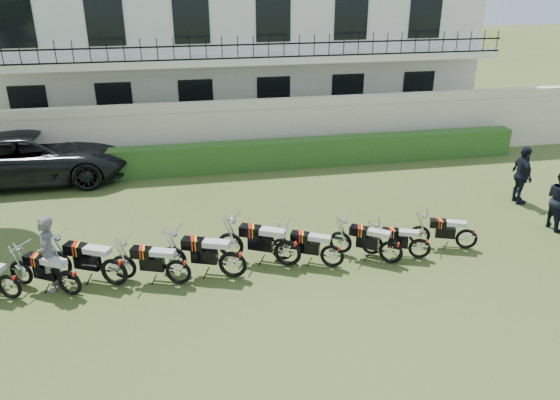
{
  "coord_description": "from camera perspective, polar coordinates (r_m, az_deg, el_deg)",
  "views": [
    {
      "loc": [
        -2.16,
        -10.83,
        6.73
      ],
      "look_at": [
        0.19,
        1.68,
        1.18
      ],
      "focal_mm": 35.0,
      "sensor_mm": 36.0,
      "label": 1
    }
  ],
  "objects": [
    {
      "name": "building",
      "position": [
        25.07,
        -5.87,
        16.53
      ],
      "size": [
        20.4,
        9.6,
        7.4
      ],
      "color": "silver",
      "rests_on": "ground"
    },
    {
      "name": "motorcycle_9",
      "position": [
        14.59,
        18.98,
        -3.4
      ],
      "size": [
        1.63,
        0.76,
        0.93
      ],
      "rotation": [
        0.0,
        0.0,
        1.21
      ],
      "color": "black",
      "rests_on": "ground"
    },
    {
      "name": "suv",
      "position": [
        19.8,
        -24.25,
        4.15
      ],
      "size": [
        6.13,
        2.96,
        1.68
      ],
      "primitive_type": "imported",
      "rotation": [
        0.0,
        0.0,
        1.6
      ],
      "color": "black",
      "rests_on": "ground"
    },
    {
      "name": "perimeter_wall",
      "position": [
        19.75,
        -3.97,
        7.16
      ],
      "size": [
        30.0,
        0.35,
        2.3
      ],
      "color": "beige",
      "rests_on": "ground"
    },
    {
      "name": "motorcycle_1",
      "position": [
        12.78,
        -21.22,
        -7.49
      ],
      "size": [
        1.71,
        1.03,
        1.04
      ],
      "rotation": [
        0.0,
        0.0,
        1.05
      ],
      "color": "black",
      "rests_on": "ground"
    },
    {
      "name": "ground",
      "position": [
        12.93,
        0.54,
        -7.79
      ],
      "size": [
        100.0,
        100.0,
        0.0
      ],
      "primitive_type": "plane",
      "color": "#3D491D",
      "rests_on": "ground"
    },
    {
      "name": "hedge",
      "position": [
        19.34,
        -0.68,
        4.77
      ],
      "size": [
        18.0,
        0.6,
        1.0
      ],
      "primitive_type": "cube",
      "color": "#1D4819",
      "rests_on": "ground"
    },
    {
      "name": "motorcycle_7",
      "position": [
        13.4,
        11.56,
        -4.81
      ],
      "size": [
        1.59,
        1.12,
        1.02
      ],
      "rotation": [
        0.0,
        0.0,
        0.97
      ],
      "color": "black",
      "rests_on": "ground"
    },
    {
      "name": "motorcycle_3",
      "position": [
        12.52,
        -10.61,
        -6.81
      ],
      "size": [
        1.83,
        0.84,
        1.05
      ],
      "rotation": [
        0.0,
        0.0,
        1.21
      ],
      "color": "black",
      "rests_on": "ground"
    },
    {
      "name": "motorcycle_6",
      "position": [
        13.04,
        5.49,
        -5.3
      ],
      "size": [
        1.67,
        0.93,
        0.99
      ],
      "rotation": [
        0.0,
        0.0,
        1.1
      ],
      "color": "black",
      "rests_on": "ground"
    },
    {
      "name": "officer_5",
      "position": [
        17.85,
        23.97,
        2.38
      ],
      "size": [
        0.56,
        1.09,
        1.79
      ],
      "primitive_type": "imported",
      "rotation": [
        0.0,
        0.0,
        1.45
      ],
      "color": "black",
      "rests_on": "ground"
    },
    {
      "name": "motorcycle_5",
      "position": [
        12.99,
        0.81,
        -4.92
      ],
      "size": [
        1.95,
        1.07,
        1.16
      ],
      "rotation": [
        0.0,
        0.0,
        1.11
      ],
      "color": "black",
      "rests_on": "ground"
    },
    {
      "name": "motorcycle_4",
      "position": [
        12.57,
        -4.99,
        -6.07
      ],
      "size": [
        2.01,
        0.92,
        1.15
      ],
      "rotation": [
        0.0,
        0.0,
        1.22
      ],
      "color": "black",
      "rests_on": "ground"
    },
    {
      "name": "officer_4",
      "position": [
        16.6,
        27.21,
        0.07
      ],
      "size": [
        0.67,
        0.84,
        1.69
      ],
      "primitive_type": "imported",
      "rotation": [
        0.0,
        0.0,
        1.6
      ],
      "color": "black",
      "rests_on": "ground"
    },
    {
      "name": "motorcycle_0",
      "position": [
        13.18,
        -26.52,
        -7.57
      ],
      "size": [
        1.73,
        0.84,
        1.0
      ],
      "rotation": [
        0.0,
        0.0,
        1.18
      ],
      "color": "black",
      "rests_on": "ground"
    },
    {
      "name": "inspector",
      "position": [
        13.0,
        -23.07,
        -5.22
      ],
      "size": [
        0.48,
        0.68,
        1.77
      ],
      "primitive_type": "imported",
      "rotation": [
        0.0,
        0.0,
        -1.48
      ],
      "color": "slate",
      "rests_on": "ground"
    },
    {
      "name": "motorcycle_8",
      "position": [
        13.8,
        14.43,
        -4.43
      ],
      "size": [
        1.61,
        0.74,
        0.92
      ],
      "rotation": [
        0.0,
        0.0,
        1.21
      ],
      "color": "black",
      "rests_on": "ground"
    },
    {
      "name": "motorcycle_2",
      "position": [
        12.79,
        -17.0,
        -6.58
      ],
      "size": [
        1.92,
        1.04,
        1.14
      ],
      "rotation": [
        0.0,
        0.0,
        1.12
      ],
      "color": "black",
      "rests_on": "ground"
    }
  ]
}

